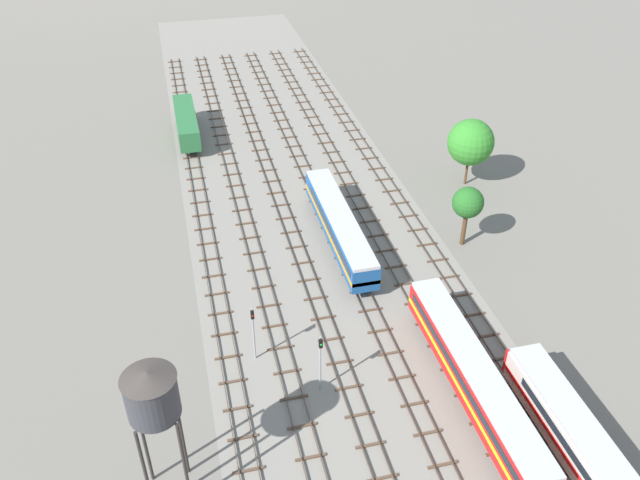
{
  "coord_description": "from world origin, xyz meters",
  "views": [
    {
      "loc": [
        -13.75,
        -1.56,
        41.55
      ],
      "look_at": [
        0.0,
        54.2,
        1.5
      ],
      "focal_mm": 36.47,
      "sensor_mm": 36.0,
      "label": 1
    }
  ],
  "objects_px": {
    "passenger_coach_centre_right_near": "(474,377)",
    "freight_boxcar_far_left_midfar": "(186,122)",
    "diesel_railcar_right_nearest": "(591,458)",
    "signal_post_nearest": "(253,328)",
    "water_tower": "(152,396)",
    "diesel_railcar_centre_mid": "(339,225)",
    "signal_post_near": "(320,358)"
  },
  "relations": [
    {
      "from": "water_tower",
      "to": "diesel_railcar_centre_mid",
      "type": "bearing_deg",
      "value": 53.51
    },
    {
      "from": "passenger_coach_centre_right_near",
      "to": "freight_boxcar_far_left_midfar",
      "type": "height_order",
      "value": "passenger_coach_centre_right_near"
    },
    {
      "from": "passenger_coach_centre_right_near",
      "to": "signal_post_near",
      "type": "bearing_deg",
      "value": 161.27
    },
    {
      "from": "passenger_coach_centre_right_near",
      "to": "freight_boxcar_far_left_midfar",
      "type": "relative_size",
      "value": 1.57
    },
    {
      "from": "diesel_railcar_right_nearest",
      "to": "water_tower",
      "type": "height_order",
      "value": "water_tower"
    },
    {
      "from": "passenger_coach_centre_right_near",
      "to": "diesel_railcar_centre_mid",
      "type": "relative_size",
      "value": 1.07
    },
    {
      "from": "passenger_coach_centre_right_near",
      "to": "diesel_railcar_centre_mid",
      "type": "distance_m",
      "value": 24.43
    },
    {
      "from": "diesel_railcar_centre_mid",
      "to": "freight_boxcar_far_left_midfar",
      "type": "distance_m",
      "value": 34.07
    },
    {
      "from": "freight_boxcar_far_left_midfar",
      "to": "signal_post_near",
      "type": "distance_m",
      "value": 51.48
    },
    {
      "from": "signal_post_nearest",
      "to": "signal_post_near",
      "type": "height_order",
      "value": "signal_post_near"
    },
    {
      "from": "diesel_railcar_right_nearest",
      "to": "signal_post_nearest",
      "type": "distance_m",
      "value": 27.8
    },
    {
      "from": "diesel_railcar_centre_mid",
      "to": "signal_post_nearest",
      "type": "relative_size",
      "value": 3.58
    },
    {
      "from": "water_tower",
      "to": "passenger_coach_centre_right_near",
      "type": "bearing_deg",
      "value": 6.37
    },
    {
      "from": "diesel_railcar_centre_mid",
      "to": "freight_boxcar_far_left_midfar",
      "type": "relative_size",
      "value": 1.46
    },
    {
      "from": "passenger_coach_centre_right_near",
      "to": "water_tower",
      "type": "height_order",
      "value": "water_tower"
    },
    {
      "from": "diesel_railcar_right_nearest",
      "to": "signal_post_near",
      "type": "bearing_deg",
      "value": 141.56
    },
    {
      "from": "water_tower",
      "to": "signal_post_nearest",
      "type": "relative_size",
      "value": 2.1
    },
    {
      "from": "signal_post_nearest",
      "to": "water_tower",
      "type": "bearing_deg",
      "value": -124.53
    },
    {
      "from": "diesel_railcar_centre_mid",
      "to": "signal_post_near",
      "type": "height_order",
      "value": "signal_post_near"
    },
    {
      "from": "freight_boxcar_far_left_midfar",
      "to": "signal_post_nearest",
      "type": "distance_m",
      "value": 46.2
    },
    {
      "from": "diesel_railcar_centre_mid",
      "to": "freight_boxcar_far_left_midfar",
      "type": "bearing_deg",
      "value": 114.52
    },
    {
      "from": "diesel_railcar_centre_mid",
      "to": "signal_post_near",
      "type": "xyz_separation_m",
      "value": [
        -7.07,
        -19.97,
        1.1
      ]
    },
    {
      "from": "passenger_coach_centre_right_near",
      "to": "freight_boxcar_far_left_midfar",
      "type": "bearing_deg",
      "value": 108.93
    },
    {
      "from": "water_tower",
      "to": "signal_post_nearest",
      "type": "distance_m",
      "value": 15.41
    },
    {
      "from": "passenger_coach_centre_right_near",
      "to": "diesel_railcar_centre_mid",
      "type": "xyz_separation_m",
      "value": [
        -4.71,
        23.97,
        -0.02
      ]
    },
    {
      "from": "diesel_railcar_right_nearest",
      "to": "freight_boxcar_far_left_midfar",
      "type": "distance_m",
      "value": 68.27
    },
    {
      "from": "freight_boxcar_far_left_midfar",
      "to": "signal_post_nearest",
      "type": "bearing_deg",
      "value": -87.08
    },
    {
      "from": "diesel_railcar_centre_mid",
      "to": "signal_post_near",
      "type": "distance_m",
      "value": 21.22
    },
    {
      "from": "signal_post_near",
      "to": "diesel_railcar_centre_mid",
      "type": "bearing_deg",
      "value": 70.5
    },
    {
      "from": "freight_boxcar_far_left_midfar",
      "to": "diesel_railcar_centre_mid",
      "type": "bearing_deg",
      "value": -65.48
    },
    {
      "from": "diesel_railcar_right_nearest",
      "to": "water_tower",
      "type": "xyz_separation_m",
      "value": [
        -29.18,
        6.37,
        7.34
      ]
    },
    {
      "from": "diesel_railcar_right_nearest",
      "to": "signal_post_near",
      "type": "relative_size",
      "value": 3.5
    }
  ]
}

